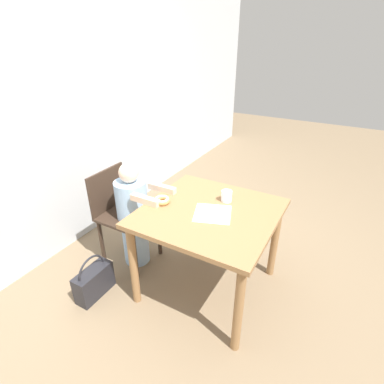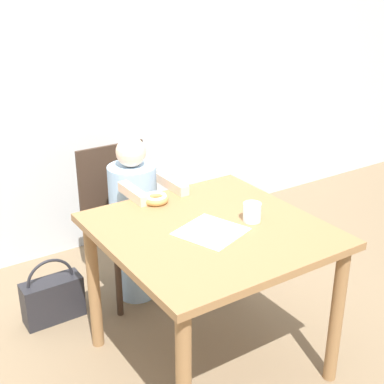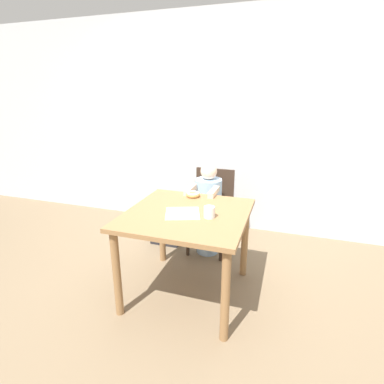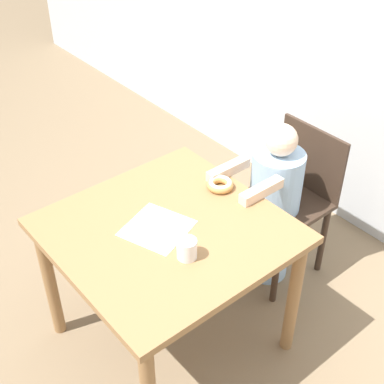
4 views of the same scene
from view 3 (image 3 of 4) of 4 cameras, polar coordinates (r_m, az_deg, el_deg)
name	(u,v)px [view 3 (image 3 of 4)]	position (r m, az deg, el deg)	size (l,w,h in m)	color
ground_plane	(188,291)	(2.69, -0.86, -18.42)	(12.00, 12.00, 0.00)	#7A664C
wall_back	(228,126)	(3.60, 6.90, 12.37)	(8.00, 0.05, 2.50)	silver
dining_table	(187,225)	(2.37, -0.93, -6.25)	(0.93, 0.94, 0.73)	olive
chair	(211,207)	(3.18, 3.64, -2.93)	(0.42, 0.44, 0.85)	#38281E
child_figure	(208,210)	(3.06, 3.06, -3.48)	(0.28, 0.49, 0.97)	#99BCE0
donut	(193,194)	(2.67, 0.21, -0.43)	(0.13, 0.13, 0.04)	tan
napkin	(182,213)	(2.31, -1.82, -4.06)	(0.33, 0.33, 0.00)	white
handbag	(165,233)	(3.38, -5.08, -7.73)	(0.32, 0.13, 0.37)	#232328
cup	(209,212)	(2.22, 3.33, -3.84)	(0.08, 0.08, 0.09)	white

